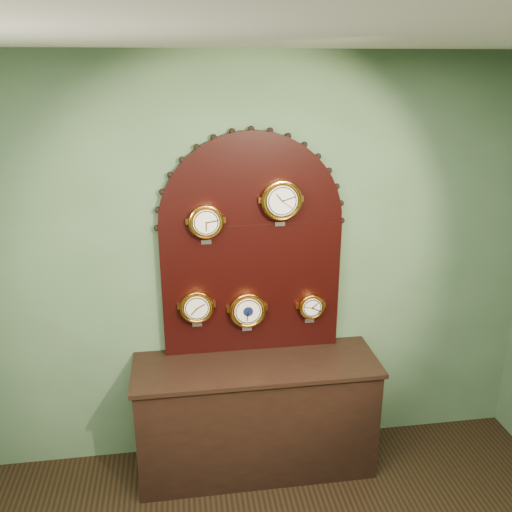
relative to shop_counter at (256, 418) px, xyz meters
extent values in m
plane|color=#496646|center=(0.00, 0.27, 1.00)|extent=(4.00, 0.00, 4.00)
plane|color=white|center=(0.00, -2.23, 2.40)|extent=(5.00, 5.00, 0.00)
cube|color=black|center=(0.00, 0.00, 0.00)|extent=(1.60, 0.50, 0.80)
cube|color=black|center=(0.00, 0.22, 0.88)|extent=(1.20, 0.06, 0.90)
cylinder|color=black|center=(0.00, 0.22, 1.33)|extent=(1.20, 0.06, 1.20)
cylinder|color=orange|center=(-0.30, 0.16, 1.38)|extent=(0.20, 0.08, 0.20)
torus|color=orange|center=(-0.30, 0.13, 1.38)|extent=(0.22, 0.02, 0.22)
cylinder|color=#EDE3C9|center=(-0.30, 0.12, 1.38)|extent=(0.16, 0.01, 0.16)
cube|color=#B5B5BC|center=(-0.30, 0.19, 1.23)|extent=(0.06, 0.01, 0.03)
cylinder|color=orange|center=(0.18, 0.16, 1.50)|extent=(0.24, 0.08, 0.24)
torus|color=orange|center=(0.18, 0.13, 1.50)|extent=(0.26, 0.02, 0.26)
cylinder|color=silver|center=(0.18, 0.12, 1.50)|extent=(0.19, 0.01, 0.19)
cube|color=#B5B5BC|center=(0.18, 0.19, 1.33)|extent=(0.07, 0.01, 0.03)
cylinder|color=orange|center=(-0.38, 0.16, 0.80)|extent=(0.21, 0.08, 0.21)
torus|color=orange|center=(-0.38, 0.13, 0.80)|extent=(0.22, 0.02, 0.22)
cylinder|color=#EDE3C9|center=(-0.38, 0.12, 0.80)|extent=(0.17, 0.01, 0.17)
cube|color=#B5B5BC|center=(-0.38, 0.19, 0.65)|extent=(0.06, 0.01, 0.03)
cylinder|color=orange|center=(-0.04, 0.16, 0.75)|extent=(0.23, 0.08, 0.23)
torus|color=orange|center=(-0.04, 0.13, 0.75)|extent=(0.25, 0.02, 0.25)
cylinder|color=#EDE3C9|center=(-0.04, 0.12, 0.75)|extent=(0.18, 0.01, 0.18)
cube|color=#B5B5BC|center=(-0.04, 0.19, 0.59)|extent=(0.07, 0.01, 0.03)
cylinder|color=#0D143C|center=(-0.04, 0.12, 0.75)|extent=(0.07, 0.00, 0.07)
cylinder|color=orange|center=(0.40, 0.16, 0.75)|extent=(0.16, 0.08, 0.16)
torus|color=orange|center=(0.40, 0.13, 0.75)|extent=(0.18, 0.02, 0.18)
cylinder|color=silver|center=(0.40, 0.12, 0.75)|extent=(0.13, 0.01, 0.13)
cube|color=#B5B5BC|center=(0.40, 0.19, 0.63)|extent=(0.06, 0.01, 0.03)
camera|label=1|loc=(-0.47, -3.16, 2.30)|focal=38.30mm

